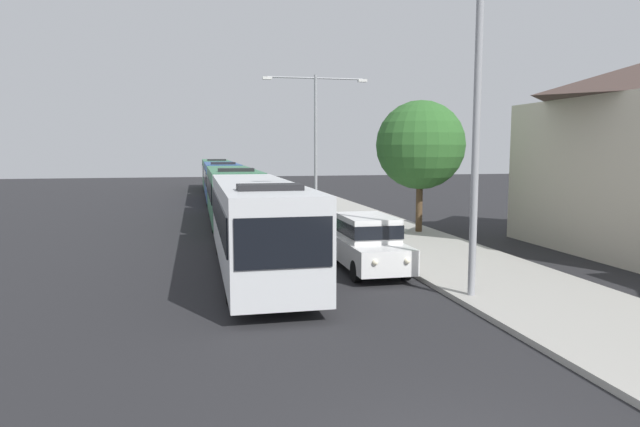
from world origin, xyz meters
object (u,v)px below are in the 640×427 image
object	(u,v)px
streetlamp_near	(477,103)
roadside_tree	(420,145)
bus_middle	(221,180)
white_suv	(367,241)
bus_second_in_line	(232,193)
bus_lead	(256,222)
streetlamp_mid	(316,129)
bus_fourth_in_line	(216,173)

from	to	relation	value
streetlamp_near	roadside_tree	size ratio (longest dim) A/B	1.37
bus_middle	roadside_tree	distance (m)	21.53
white_suv	roadside_tree	bearing A→B (deg)	56.29
bus_second_in_line	bus_middle	size ratio (longest dim) A/B	1.06
streetlamp_near	roadside_tree	xyz separation A→B (m)	(3.23, 11.61, -1.04)
bus_lead	streetlamp_near	xyz separation A→B (m)	(5.40, -4.90, 3.69)
bus_lead	roadside_tree	size ratio (longest dim) A/B	1.94
streetlamp_mid	roadside_tree	xyz separation A→B (m)	(3.23, -9.01, -1.07)
bus_second_in_line	streetlamp_mid	world-z (taller)	streetlamp_mid
bus_middle	streetlamp_mid	distance (m)	12.41
white_suv	roadside_tree	distance (m)	9.48
bus_second_in_line	bus_fourth_in_line	xyz separation A→B (m)	(-0.00, 26.24, -0.00)
streetlamp_near	streetlamp_mid	world-z (taller)	streetlamp_near
bus_fourth_in_line	bus_second_in_line	bearing A→B (deg)	-90.00
bus_fourth_in_line	streetlamp_mid	bearing A→B (deg)	-77.10
white_suv	bus_middle	bearing A→B (deg)	97.82
streetlamp_mid	bus_lead	bearing A→B (deg)	-108.95
bus_lead	streetlamp_mid	world-z (taller)	streetlamp_mid
bus_second_in_line	roadside_tree	distance (m)	11.03
bus_lead	streetlamp_mid	size ratio (longest dim) A/B	1.44
bus_fourth_in_line	bus_middle	bearing A→B (deg)	-90.00
white_suv	streetlamp_mid	xyz separation A→B (m)	(1.70, 16.40, 4.38)
bus_lead	streetlamp_near	world-z (taller)	streetlamp_near
bus_lead	white_suv	bearing A→B (deg)	-10.41
streetlamp_mid	white_suv	bearing A→B (deg)	-95.92
bus_fourth_in_line	white_suv	world-z (taller)	bus_fourth_in_line
bus_middle	bus_second_in_line	bearing A→B (deg)	-90.00
bus_lead	streetlamp_near	distance (m)	8.17
streetlamp_mid	streetlamp_near	bearing A→B (deg)	-90.00
bus_fourth_in_line	streetlamp_near	size ratio (longest dim) A/B	1.42
streetlamp_near	roadside_tree	distance (m)	12.10
white_suv	streetlamp_mid	distance (m)	17.06
white_suv	streetlamp_near	xyz separation A→B (m)	(1.70, -4.22, 4.35)
bus_second_in_line	roadside_tree	size ratio (longest dim) A/B	1.95
bus_lead	white_suv	size ratio (longest dim) A/B	2.56
bus_second_in_line	streetlamp_near	distance (m)	19.11
bus_fourth_in_line	bus_lead	bearing A→B (deg)	-90.00
white_suv	streetlamp_near	bearing A→B (deg)	-68.05
bus_second_in_line	white_suv	xyz separation A→B (m)	(3.70, -13.74, -0.66)
bus_middle	white_suv	world-z (taller)	bus_middle
white_suv	roadside_tree	xyz separation A→B (m)	(4.93, 7.39, 3.31)
bus_second_in_line	white_suv	bearing A→B (deg)	-74.93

